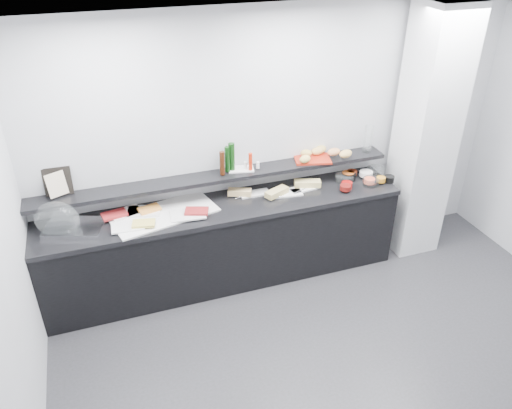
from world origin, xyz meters
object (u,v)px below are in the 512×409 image
object	(u,v)px
condiment_tray	(241,169)
bread_tray	(312,159)
carafe	(368,139)
cloche_base	(75,227)
sandwich_plate_mid	(286,194)
framed_print	(58,181)

from	to	relation	value
condiment_tray	bread_tray	size ratio (longest dim) A/B	0.69
bread_tray	condiment_tray	bearing A→B (deg)	-168.08
bread_tray	carafe	world-z (taller)	carafe
cloche_base	bread_tray	size ratio (longest dim) A/B	1.39
bread_tray	carafe	bearing A→B (deg)	12.92
sandwich_plate_mid	framed_print	bearing A→B (deg)	179.15
cloche_base	condiment_tray	distance (m)	1.66
sandwich_plate_mid	framed_print	world-z (taller)	framed_print
sandwich_plate_mid	framed_print	distance (m)	2.17
condiment_tray	cloche_base	bearing A→B (deg)	-161.51
carafe	condiment_tray	bearing A→B (deg)	178.48
cloche_base	carafe	size ratio (longest dim) A/B	1.69
sandwich_plate_mid	carafe	size ratio (longest dim) A/B	1.11
bread_tray	framed_print	bearing A→B (deg)	-168.23
framed_print	condiment_tray	bearing A→B (deg)	1.77
cloche_base	carafe	world-z (taller)	carafe
cloche_base	bread_tray	bearing A→B (deg)	22.93
carafe	bread_tray	bearing A→B (deg)	179.03
sandwich_plate_mid	bread_tray	xyz separation A→B (m)	(0.36, 0.18, 0.25)
framed_print	carafe	world-z (taller)	carafe
condiment_tray	bread_tray	world-z (taller)	bread_tray
cloche_base	sandwich_plate_mid	xyz separation A→B (m)	(2.05, -0.02, -0.01)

